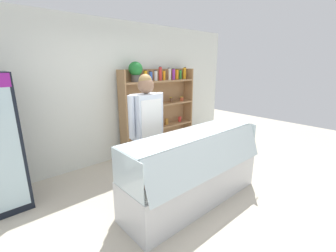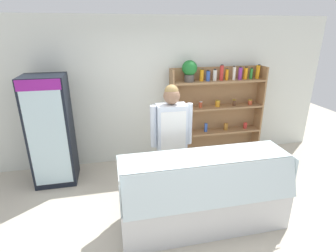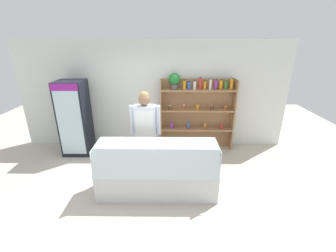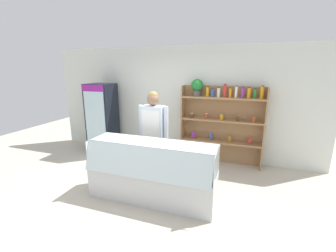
# 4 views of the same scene
# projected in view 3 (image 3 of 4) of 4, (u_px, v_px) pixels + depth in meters

# --- Properties ---
(ground_plane) EXTENTS (12.00, 12.00, 0.00)m
(ground_plane) POSITION_uv_depth(u_px,v_px,m) (147.00, 189.00, 4.32)
(ground_plane) COLOR beige
(back_wall) EXTENTS (6.80, 0.10, 2.70)m
(back_wall) POSITION_uv_depth(u_px,v_px,m) (153.00, 95.00, 5.74)
(back_wall) COLOR silver
(back_wall) RESTS_ON ground
(drinks_fridge) EXTENTS (0.65, 0.60, 1.81)m
(drinks_fridge) POSITION_uv_depth(u_px,v_px,m) (75.00, 118.00, 5.42)
(drinks_fridge) COLOR black
(drinks_fridge) RESTS_ON ground
(shelving_unit) EXTENTS (1.84, 0.29, 1.95)m
(shelving_unit) POSITION_uv_depth(u_px,v_px,m) (195.00, 107.00, 5.60)
(shelving_unit) COLOR #9E754C
(shelving_unit) RESTS_ON ground
(deli_display_case) EXTENTS (2.14, 0.71, 1.01)m
(deli_display_case) POSITION_uv_depth(u_px,v_px,m) (157.00, 178.00, 4.12)
(deli_display_case) COLOR silver
(deli_display_case) RESTS_ON ground
(shop_clerk) EXTENTS (0.61, 0.25, 1.77)m
(shop_clerk) POSITION_uv_depth(u_px,v_px,m) (145.00, 126.00, 4.52)
(shop_clerk) COLOR #383D51
(shop_clerk) RESTS_ON ground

